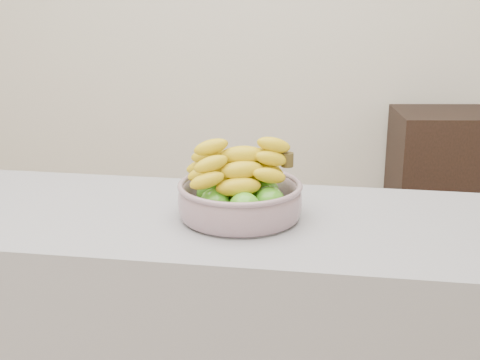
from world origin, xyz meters
name	(u,v)px	position (x,y,z in m)	size (l,w,h in m)	color
cabinet	(440,197)	(1.01, 1.78, 0.43)	(0.48, 0.38, 0.86)	black
fruit_bowl	(240,195)	(0.27, 0.12, 0.96)	(0.32, 0.32, 0.19)	#9CAEBB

